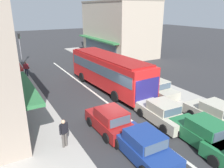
{
  "coord_description": "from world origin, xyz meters",
  "views": [
    {
      "loc": [
        -7.79,
        -12.48,
        7.33
      ],
      "look_at": [
        0.95,
        2.87,
        1.2
      ],
      "focal_mm": 35.0,
      "sensor_mm": 36.0,
      "label": 1
    }
  ],
  "objects_px": {
    "pedestrian_with_handbag_near": "(26,68)",
    "parked_sedan_kerb_third": "(123,73)",
    "pedestrian_browsing_midblock": "(64,132)",
    "hatchback_behind_bus_mid": "(203,133)",
    "hatchback_adjacent_lane_trail": "(110,121)",
    "parked_sedan_kerb_second": "(156,89)",
    "traffic_light_downstreet": "(20,43)",
    "city_bus": "(109,70)",
    "parked_sedan_kerb_rear": "(98,62)",
    "sedan_queue_far_back": "(143,146)",
    "sedan_queue_gap_filler": "(162,113)",
    "parked_sedan_kerb_front": "(216,114)"
  },
  "relations": [
    {
      "from": "pedestrian_with_handbag_near",
      "to": "parked_sedan_kerb_third",
      "type": "bearing_deg",
      "value": -32.45
    },
    {
      "from": "pedestrian_with_handbag_near",
      "to": "pedestrian_browsing_midblock",
      "type": "relative_size",
      "value": 1.0
    },
    {
      "from": "hatchback_behind_bus_mid",
      "to": "pedestrian_with_handbag_near",
      "type": "bearing_deg",
      "value": 109.31
    },
    {
      "from": "hatchback_adjacent_lane_trail",
      "to": "hatchback_behind_bus_mid",
      "type": "relative_size",
      "value": 0.99
    },
    {
      "from": "parked_sedan_kerb_second",
      "to": "traffic_light_downstreet",
      "type": "xyz_separation_m",
      "value": [
        -8.4,
        18.35,
        2.19
      ]
    },
    {
      "from": "pedestrian_browsing_midblock",
      "to": "hatchback_adjacent_lane_trail",
      "type": "bearing_deg",
      "value": 7.21
    },
    {
      "from": "hatchback_adjacent_lane_trail",
      "to": "traffic_light_downstreet",
      "type": "distance_m",
      "value": 21.68
    },
    {
      "from": "city_bus",
      "to": "parked_sedan_kerb_rear",
      "type": "xyz_separation_m",
      "value": [
        2.85,
        8.03,
        -1.22
      ]
    },
    {
      "from": "hatchback_adjacent_lane_trail",
      "to": "sedan_queue_far_back",
      "type": "bearing_deg",
      "value": -85.31
    },
    {
      "from": "city_bus",
      "to": "sedan_queue_gap_filler",
      "type": "bearing_deg",
      "value": -90.31
    },
    {
      "from": "city_bus",
      "to": "pedestrian_browsing_midblock",
      "type": "distance_m",
      "value": 9.86
    },
    {
      "from": "hatchback_adjacent_lane_trail",
      "to": "traffic_light_downstreet",
      "type": "height_order",
      "value": "traffic_light_downstreet"
    },
    {
      "from": "parked_sedan_kerb_third",
      "to": "traffic_light_downstreet",
      "type": "height_order",
      "value": "traffic_light_downstreet"
    },
    {
      "from": "sedan_queue_far_back",
      "to": "hatchback_behind_bus_mid",
      "type": "distance_m",
      "value": 3.71
    },
    {
      "from": "city_bus",
      "to": "sedan_queue_gap_filler",
      "type": "distance_m",
      "value": 7.61
    },
    {
      "from": "city_bus",
      "to": "hatchback_adjacent_lane_trail",
      "type": "height_order",
      "value": "city_bus"
    },
    {
      "from": "parked_sedan_kerb_front",
      "to": "parked_sedan_kerb_rear",
      "type": "height_order",
      "value": "same"
    },
    {
      "from": "city_bus",
      "to": "parked_sedan_kerb_third",
      "type": "height_order",
      "value": "city_bus"
    },
    {
      "from": "hatchback_adjacent_lane_trail",
      "to": "parked_sedan_kerb_second",
      "type": "relative_size",
      "value": 0.88
    },
    {
      "from": "hatchback_behind_bus_mid",
      "to": "traffic_light_downstreet",
      "type": "distance_m",
      "value": 26.04
    },
    {
      "from": "parked_sedan_kerb_third",
      "to": "traffic_light_downstreet",
      "type": "distance_m",
      "value": 15.5
    },
    {
      "from": "parked_sedan_kerb_front",
      "to": "parked_sedan_kerb_third",
      "type": "height_order",
      "value": "same"
    },
    {
      "from": "sedan_queue_far_back",
      "to": "city_bus",
      "type": "bearing_deg",
      "value": 70.84
    },
    {
      "from": "sedan_queue_far_back",
      "to": "pedestrian_with_handbag_near",
      "type": "distance_m",
      "value": 17.91
    },
    {
      "from": "sedan_queue_gap_filler",
      "to": "pedestrian_browsing_midblock",
      "type": "relative_size",
      "value": 2.62
    },
    {
      "from": "pedestrian_with_handbag_near",
      "to": "sedan_queue_gap_filler",
      "type": "bearing_deg",
      "value": -68.02
    },
    {
      "from": "sedan_queue_gap_filler",
      "to": "pedestrian_browsing_midblock",
      "type": "distance_m",
      "value": 6.71
    },
    {
      "from": "city_bus",
      "to": "sedan_queue_gap_filler",
      "type": "height_order",
      "value": "city_bus"
    },
    {
      "from": "parked_sedan_kerb_front",
      "to": "parked_sedan_kerb_second",
      "type": "height_order",
      "value": "same"
    },
    {
      "from": "hatchback_behind_bus_mid",
      "to": "hatchback_adjacent_lane_trail",
      "type": "bearing_deg",
      "value": 135.8
    },
    {
      "from": "pedestrian_with_handbag_near",
      "to": "hatchback_adjacent_lane_trail",
      "type": "bearing_deg",
      "value": -80.1
    },
    {
      "from": "parked_sedan_kerb_second",
      "to": "parked_sedan_kerb_rear",
      "type": "height_order",
      "value": "same"
    },
    {
      "from": "hatchback_behind_bus_mid",
      "to": "pedestrian_with_handbag_near",
      "type": "relative_size",
      "value": 2.31
    },
    {
      "from": "city_bus",
      "to": "parked_sedan_kerb_third",
      "type": "bearing_deg",
      "value": 34.48
    },
    {
      "from": "city_bus",
      "to": "parked_sedan_kerb_rear",
      "type": "relative_size",
      "value": 2.6
    },
    {
      "from": "city_bus",
      "to": "parked_sedan_kerb_front",
      "type": "distance_m",
      "value": 9.94
    },
    {
      "from": "pedestrian_with_handbag_near",
      "to": "parked_sedan_kerb_rear",
      "type": "bearing_deg",
      "value": 1.35
    },
    {
      "from": "hatchback_behind_bus_mid",
      "to": "traffic_light_downstreet",
      "type": "relative_size",
      "value": 0.9
    },
    {
      "from": "hatchback_behind_bus_mid",
      "to": "city_bus",
      "type": "bearing_deg",
      "value": 91.16
    },
    {
      "from": "parked_sedan_kerb_front",
      "to": "pedestrian_with_handbag_near",
      "type": "xyz_separation_m",
      "value": [
        -9.18,
        17.23,
        0.4
      ]
    },
    {
      "from": "parked_sedan_kerb_front",
      "to": "traffic_light_downstreet",
      "type": "distance_m",
      "value": 25.71
    },
    {
      "from": "parked_sedan_kerb_front",
      "to": "parked_sedan_kerb_third",
      "type": "xyz_separation_m",
      "value": [
        -0.03,
        11.42,
        0.0
      ]
    },
    {
      "from": "hatchback_behind_bus_mid",
      "to": "traffic_light_downstreet",
      "type": "height_order",
      "value": "traffic_light_downstreet"
    },
    {
      "from": "parked_sedan_kerb_front",
      "to": "traffic_light_downstreet",
      "type": "relative_size",
      "value": 1.01
    },
    {
      "from": "parked_sedan_kerb_front",
      "to": "parked_sedan_kerb_third",
      "type": "distance_m",
      "value": 11.42
    },
    {
      "from": "city_bus",
      "to": "hatchback_adjacent_lane_trail",
      "type": "xyz_separation_m",
      "value": [
        -3.68,
        -6.78,
        -1.17
      ]
    },
    {
      "from": "city_bus",
      "to": "parked_sedan_kerb_third",
      "type": "xyz_separation_m",
      "value": [
        2.92,
        2.0,
        -1.22
      ]
    },
    {
      "from": "parked_sedan_kerb_front",
      "to": "pedestrian_with_handbag_near",
      "type": "distance_m",
      "value": 19.52
    },
    {
      "from": "city_bus",
      "to": "parked_sedan_kerb_second",
      "type": "relative_size",
      "value": 2.59
    },
    {
      "from": "hatchback_behind_bus_mid",
      "to": "parked_sedan_kerb_second",
      "type": "xyz_separation_m",
      "value": [
        2.47,
        6.91,
        -0.05
      ]
    }
  ]
}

